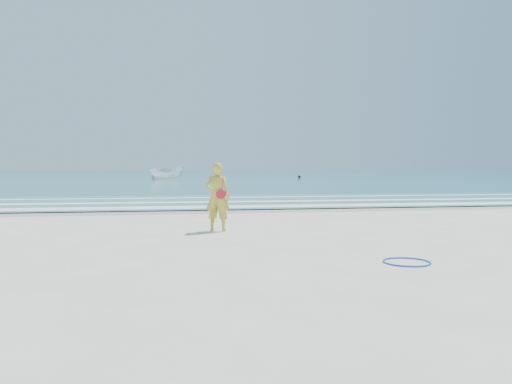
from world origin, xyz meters
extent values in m
plane|color=silver|center=(0.00, 0.00, 0.00)|extent=(400.00, 400.00, 0.00)
cube|color=#B2A893|center=(0.00, 9.00, 0.00)|extent=(400.00, 2.40, 0.00)
cube|color=#19727F|center=(0.00, 105.00, 0.02)|extent=(400.00, 190.00, 0.04)
cube|color=#59B7AD|center=(0.00, 14.00, 0.04)|extent=(400.00, 10.00, 0.01)
cube|color=white|center=(0.00, 10.30, 0.05)|extent=(400.00, 1.40, 0.01)
cube|color=white|center=(0.00, 13.20, 0.05)|extent=(400.00, 0.90, 0.01)
cube|color=white|center=(0.00, 16.50, 0.05)|extent=(400.00, 0.60, 0.01)
torus|color=blue|center=(1.92, -2.17, 0.02)|extent=(0.96, 0.96, 0.03)
imported|color=white|center=(-3.14, 55.62, 0.92)|extent=(4.73, 2.32, 1.75)
sphere|color=black|center=(15.66, 59.44, 0.24)|extent=(0.39, 0.39, 0.39)
imported|color=gold|center=(-1.12, 2.89, 0.94)|extent=(0.80, 0.65, 1.87)
cylinder|color=#FF1632|center=(-1.04, 2.71, 1.02)|extent=(0.27, 0.08, 0.27)
camera|label=1|loc=(-2.30, -10.67, 1.78)|focal=35.00mm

